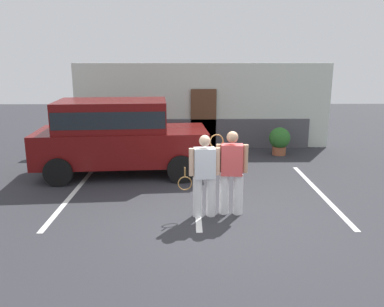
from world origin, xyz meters
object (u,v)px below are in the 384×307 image
(tennis_player_woman, at_px, (231,171))
(tennis_player_man, at_px, (204,175))
(potted_plant_by_porch, at_px, (280,140))
(parked_suv, at_px, (118,133))

(tennis_player_woman, bearing_deg, tennis_player_man, 17.13)
(tennis_player_man, xyz_separation_m, tennis_player_woman, (0.56, 0.12, 0.04))
(potted_plant_by_porch, bearing_deg, tennis_player_man, -117.75)
(tennis_player_woman, height_order, potted_plant_by_porch, tennis_player_woman)
(tennis_player_man, xyz_separation_m, potted_plant_by_porch, (2.72, 5.18, -0.36))
(potted_plant_by_porch, bearing_deg, tennis_player_woman, -113.17)
(tennis_player_man, bearing_deg, tennis_player_woman, -174.07)
(parked_suv, height_order, tennis_player_man, parked_suv)
(parked_suv, height_order, potted_plant_by_porch, parked_suv)
(parked_suv, bearing_deg, tennis_player_man, -58.29)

